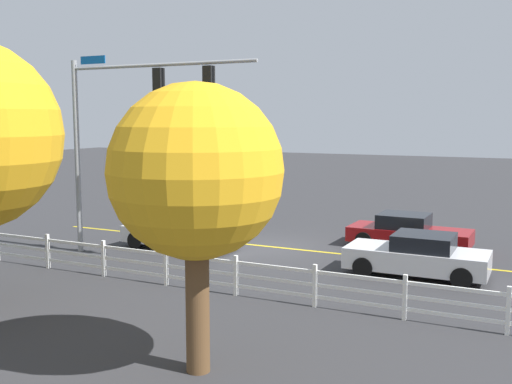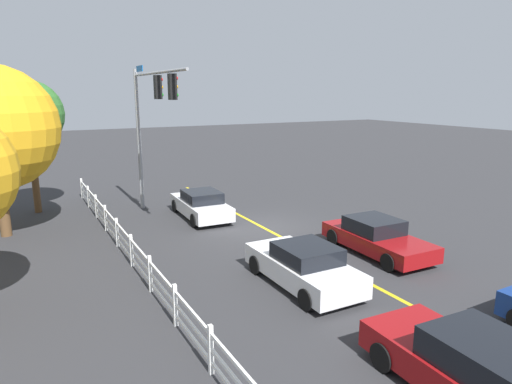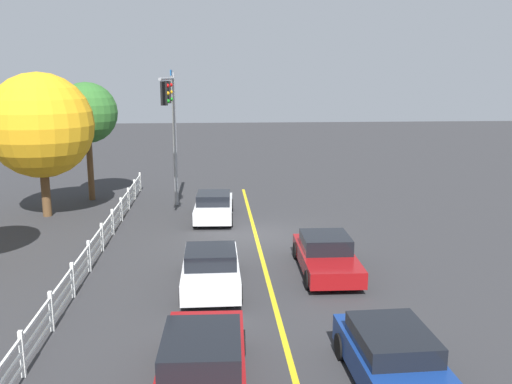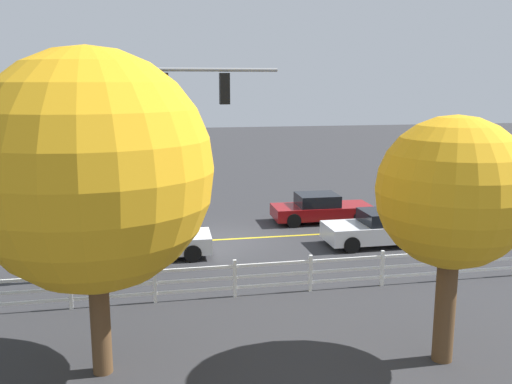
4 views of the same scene
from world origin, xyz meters
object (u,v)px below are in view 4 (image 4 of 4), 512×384
(car_0, at_px, (152,240))
(tree_0, at_px, (453,194))
(car_3, at_px, (380,229))
(tree_1, at_px, (92,172))
(car_4, at_px, (467,201))
(car_2, at_px, (321,208))

(car_0, relative_size, tree_0, 0.79)
(car_0, distance_m, tree_0, 11.78)
(car_3, height_order, tree_1, tree_1)
(car_4, relative_size, tree_0, 0.75)
(car_4, bearing_deg, tree_0, -125.13)
(car_2, distance_m, car_3, 4.25)
(car_3, height_order, tree_0, tree_0)
(car_2, height_order, tree_1, tree_1)
(car_4, bearing_deg, car_3, -148.65)
(car_0, xyz_separation_m, tree_0, (-6.45, 9.30, 3.29))
(car_0, distance_m, tree_1, 9.26)
(tree_0, bearing_deg, car_2, -95.72)
(car_3, xyz_separation_m, tree_0, (2.49, 9.17, 3.28))
(car_0, height_order, tree_1, tree_1)
(car_0, bearing_deg, car_4, -163.09)
(car_2, xyz_separation_m, tree_1, (9.02, 12.29, 3.90))
(tree_1, bearing_deg, tree_0, 172.79)
(car_2, bearing_deg, car_4, 1.28)
(tree_0, relative_size, tree_1, 0.80)
(car_2, bearing_deg, car_3, -72.95)
(car_4, bearing_deg, car_0, -166.91)
(car_3, distance_m, car_4, 7.55)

